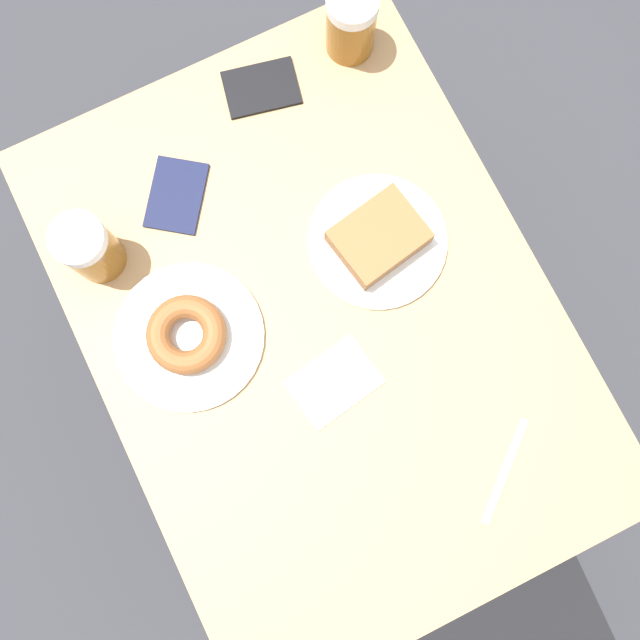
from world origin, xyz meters
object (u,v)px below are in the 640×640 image
object	(u,v)px
plate_with_donut	(188,336)
beer_mug_left	(89,248)
plate_with_cake	(378,239)
fork	(505,471)
passport_far_edge	(261,88)
passport_near_edge	(176,195)
napkin_folded	(335,382)
beer_mug_center	(351,23)

from	to	relation	value
plate_with_donut	beer_mug_left	world-z (taller)	beer_mug_left
plate_with_cake	fork	distance (m)	0.42
plate_with_cake	passport_far_edge	world-z (taller)	plate_with_cake
plate_with_cake	passport_near_edge	bearing A→B (deg)	-39.70
passport_near_edge	fork	bearing A→B (deg)	113.35
beer_mug_left	napkin_folded	size ratio (longest dim) A/B	0.89
plate_with_cake	fork	xyz separation A→B (m)	(-0.01, 0.42, -0.02)
plate_with_donut	plate_with_cake	bearing A→B (deg)	-178.90
beer_mug_center	napkin_folded	xyz separation A→B (m)	(0.29, 0.52, -0.06)
plate_with_cake	plate_with_donut	xyz separation A→B (m)	(0.35, 0.01, -0.00)
beer_mug_center	plate_with_cake	bearing A→B (deg)	70.73
plate_with_cake	plate_with_donut	bearing A→B (deg)	1.10
plate_with_donut	beer_mug_center	distance (m)	0.58
beer_mug_center	fork	bearing A→B (deg)	81.95
beer_mug_left	passport_near_edge	world-z (taller)	beer_mug_left
passport_near_edge	beer_mug_left	bearing A→B (deg)	15.71
napkin_folded	fork	world-z (taller)	same
plate_with_cake	plate_with_donut	world-z (taller)	plate_with_cake
fork	passport_near_edge	distance (m)	0.70
beer_mug_center	passport_far_edge	world-z (taller)	beer_mug_center
beer_mug_left	passport_near_edge	distance (m)	0.17
passport_near_edge	passport_far_edge	distance (m)	0.24
plate_with_donut	passport_far_edge	world-z (taller)	plate_with_donut
plate_with_cake	napkin_folded	bearing A→B (deg)	46.57
passport_far_edge	plate_with_cake	bearing A→B (deg)	99.38
beer_mug_left	napkin_folded	distance (m)	0.44
beer_mug_center	fork	distance (m)	0.77
napkin_folded	fork	size ratio (longest dim) A/B	1.04
plate_with_cake	beer_mug_center	bearing A→B (deg)	-109.27
passport_near_edge	passport_far_edge	size ratio (longest dim) A/B	1.08
plate_with_donut	beer_mug_left	distance (m)	0.20
beer_mug_center	passport_far_edge	distance (m)	0.18
plate_with_donut	passport_near_edge	bearing A→B (deg)	-109.43
plate_with_donut	beer_mug_center	bearing A→B (deg)	-143.40
plate_with_cake	beer_mug_left	xyz separation A→B (m)	(0.42, -0.18, 0.05)
plate_with_donut	beer_mug_left	size ratio (longest dim) A/B	1.86
napkin_folded	fork	xyz separation A→B (m)	(-0.18, 0.24, -0.00)
beer_mug_left	passport_far_edge	bearing A→B (deg)	-157.07
beer_mug_center	passport_near_edge	xyz separation A→B (m)	(0.38, 0.12, -0.06)
fork	passport_near_edge	world-z (taller)	passport_near_edge
plate_with_donut	passport_near_edge	size ratio (longest dim) A/B	1.59
beer_mug_center	passport_far_edge	size ratio (longest dim) A/B	0.93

